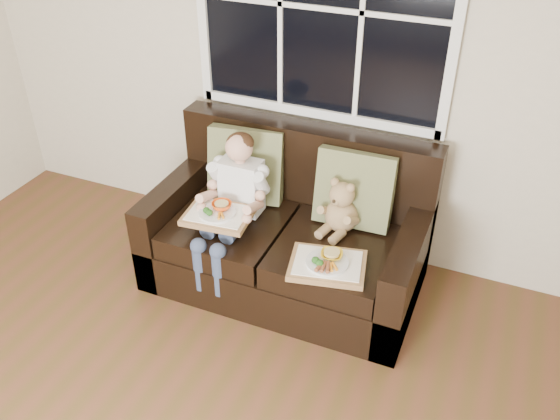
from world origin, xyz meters
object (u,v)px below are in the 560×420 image
at_px(tray_right, 328,264).
at_px(tray_left, 218,214).
at_px(child, 234,194).
at_px(teddy_bear, 341,210).
at_px(loveseat, 289,238).

bearing_deg(tray_right, tray_left, 161.48).
distance_m(child, teddy_bear, 0.66).
xyz_separation_m(teddy_bear, tray_right, (0.05, -0.38, -0.11)).
height_order(teddy_bear, tray_right, teddy_bear).
xyz_separation_m(loveseat, child, (-0.32, -0.12, 0.33)).
bearing_deg(tray_left, loveseat, 31.66).
bearing_deg(loveseat, tray_right, -42.85).
relative_size(child, tray_left, 2.01).
height_order(tray_left, tray_right, tray_left).
bearing_deg(tray_right, teddy_bear, 85.78).
relative_size(teddy_bear, tray_right, 0.75).
xyz_separation_m(child, tray_right, (0.69, -0.23, -0.16)).
bearing_deg(tray_left, tray_right, -11.97).
height_order(loveseat, teddy_bear, loveseat).
height_order(child, tray_right, child).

